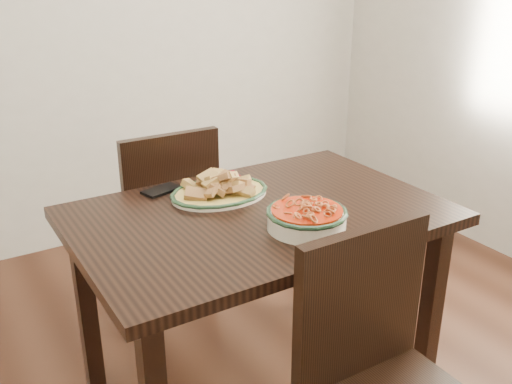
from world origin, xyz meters
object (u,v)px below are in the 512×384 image
fish_plate (219,184)px  smartphone (162,190)px  dining_table (259,236)px  noodle_bowl (307,216)px  chair_far (164,214)px  chair_near (383,376)px

fish_plate → smartphone: bearing=137.3°
dining_table → noodle_bowl: size_ratio=4.77×
chair_far → smartphone: size_ratio=6.45×
noodle_bowl → chair_near: bearing=-96.5°
dining_table → fish_plate: fish_plate is taller
chair_near → smartphone: size_ratio=6.45×
chair_near → smartphone: 1.01m
chair_near → smartphone: (-0.22, 0.95, 0.26)m
chair_far → fish_plate: (0.02, -0.48, 0.30)m
chair_near → fish_plate: bearing=94.0°
chair_near → fish_plate: (-0.06, 0.81, 0.30)m
chair_far → chair_near: 1.29m
fish_plate → dining_table: bearing=-74.4°
dining_table → noodle_bowl: 0.25m
fish_plate → noodle_bowl: size_ratio=1.39×
dining_table → chair_far: 0.69m
dining_table → chair_far: chair_far is taller
dining_table → fish_plate: size_ratio=3.44×
dining_table → chair_near: (0.00, -0.62, -0.15)m
chair_near → noodle_bowl: (0.05, 0.43, 0.29)m
dining_table → smartphone: bearing=122.5°
chair_near → smartphone: chair_near is taller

